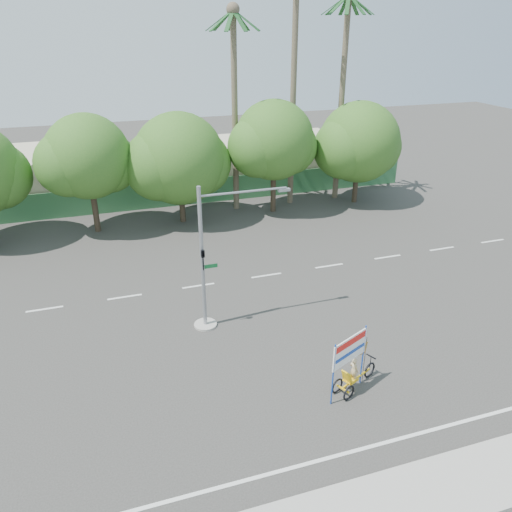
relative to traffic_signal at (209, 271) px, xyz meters
name	(u,v)px	position (x,y,z in m)	size (l,w,h in m)	color
ground	(283,364)	(2.20, -3.98, -2.92)	(120.00, 120.00, 0.00)	#33302D
sidewalk_near	(372,512)	(2.20, -11.48, -2.86)	(50.00, 2.40, 0.12)	gray
fence	(187,193)	(2.20, 17.52, -1.92)	(38.00, 0.08, 2.00)	#336B3D
building_left	(53,176)	(-7.80, 22.02, -0.92)	(12.00, 8.00, 4.00)	beige
building_right	(264,161)	(10.20, 22.02, -1.12)	(14.00, 8.00, 3.60)	beige
tree_left	(87,160)	(-4.85, 14.02, 2.14)	(6.66, 5.60, 8.07)	#473828
tree_center	(178,161)	(1.14, 14.02, 1.55)	(7.62, 6.40, 7.85)	#473828
tree_right	(273,143)	(8.15, 14.02, 2.32)	(6.90, 5.80, 8.36)	#473828
tree_far_right	(358,145)	(15.15, 14.02, 1.73)	(7.38, 6.20, 7.94)	#473828
palm_tall	(294,64)	(10.20, 15.52, 7.55)	(3.73, 3.79, 17.45)	#70604C
palm_mid	(343,78)	(14.20, 15.52, 6.48)	(3.73, 3.79, 15.45)	#70604C
palm_short	(234,90)	(5.70, 15.52, 5.94)	(3.73, 3.79, 14.45)	#70604C
traffic_signal	(209,271)	(0.00, 0.00, 0.00)	(4.72, 1.10, 7.00)	gray
trike_billboard	(352,367)	(4.16, -6.31, -1.79)	(2.62, 1.36, 2.79)	black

